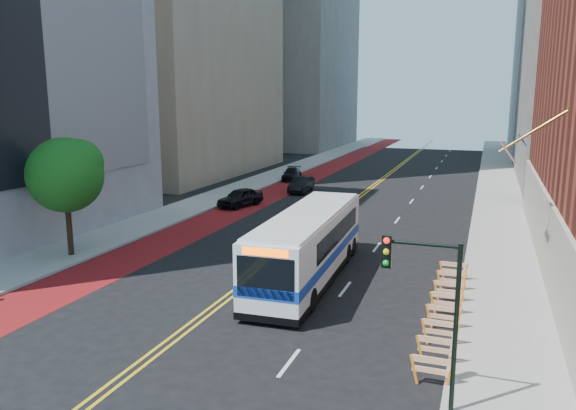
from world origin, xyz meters
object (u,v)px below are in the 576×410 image
(street_tree, at_px, (66,172))
(transit_bus, at_px, (309,244))
(traffic_signal, at_px, (425,290))
(car_b, at_px, (301,184))
(car_c, at_px, (292,174))
(car_a, at_px, (240,197))

(street_tree, height_order, transit_bus, street_tree)
(traffic_signal, relative_size, car_b, 1.14)
(traffic_signal, relative_size, car_c, 1.13)
(car_a, relative_size, car_c, 0.99)
(street_tree, xyz_separation_m, transit_bus, (13.94, 0.82, -3.10))
(street_tree, bearing_deg, car_b, 77.78)
(street_tree, distance_m, car_a, 17.61)
(traffic_signal, bearing_deg, street_tree, 155.18)
(car_a, distance_m, car_c, 15.51)
(traffic_signal, bearing_deg, car_c, 113.99)
(traffic_signal, xyz_separation_m, car_b, (-15.19, 34.80, -2.99))
(street_tree, distance_m, traffic_signal, 22.79)
(car_c, bearing_deg, car_a, -99.18)
(transit_bus, bearing_deg, street_tree, -178.80)
(street_tree, distance_m, car_b, 26.16)
(car_b, relative_size, car_c, 0.99)
(street_tree, bearing_deg, transit_bus, 3.37)
(street_tree, relative_size, car_a, 1.50)
(car_b, bearing_deg, traffic_signal, -69.37)
(transit_bus, bearing_deg, car_c, 108.57)
(street_tree, height_order, traffic_signal, street_tree)
(traffic_signal, height_order, car_b, traffic_signal)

